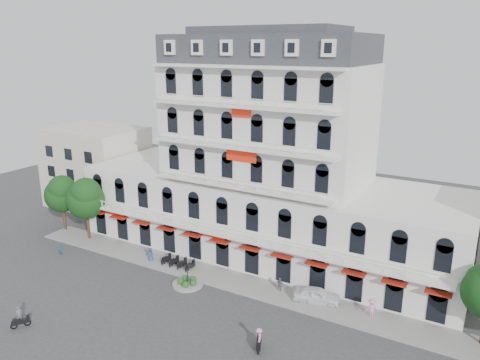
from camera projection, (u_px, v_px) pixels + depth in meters
name	position (u px, v px, depth m)	size (l,w,h in m)	color
ground	(176.00, 322.00, 41.89)	(120.00, 120.00, 0.00)	#38383A
sidewalk	(228.00, 279.00, 49.36)	(53.00, 4.00, 0.16)	gray
main_building	(267.00, 170.00, 54.10)	(45.00, 15.00, 25.80)	silver
flank_building_west	(97.00, 167.00, 71.21)	(14.00, 10.00, 12.00)	beige
traffic_island	(188.00, 283.00, 48.25)	(3.20, 3.20, 1.60)	gray
parked_scooter_row	(178.00, 267.00, 52.25)	(4.40, 1.80, 1.10)	black
tree_west_outer	(62.00, 192.00, 61.10)	(4.50, 4.48, 7.76)	#382314
tree_west_inner	(86.00, 197.00, 58.21)	(4.76, 4.76, 8.25)	#382314
parked_car	(317.00, 295.00, 44.93)	(1.81, 4.49, 1.53)	white
rider_west	(20.00, 318.00, 40.90)	(1.10, 1.50, 2.07)	black
rider_center	(259.00, 339.00, 37.85)	(0.92, 1.61, 1.99)	black
pedestrian_left	(150.00, 255.00, 53.38)	(0.83, 0.54, 1.70)	navy
pedestrian_mid	(280.00, 285.00, 46.79)	(0.93, 0.39, 1.58)	#5E5D65
pedestrian_right	(371.00, 308.00, 42.38)	(1.22, 0.70, 1.88)	pink
pedestrian_far	(61.00, 250.00, 54.74)	(0.58, 0.38, 1.58)	navy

